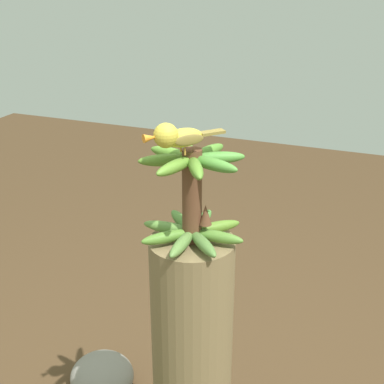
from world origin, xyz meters
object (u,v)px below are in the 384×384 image
object	(u,v)px
banana_tree	(192,373)
perched_bird	(175,137)
banana_bunch	(192,197)
garden_rock	(102,376)

from	to	relation	value
banana_tree	perched_bird	xyz separation A→B (m)	(0.02, 0.06, 0.81)
banana_bunch	garden_rock	bearing A→B (deg)	-26.84
banana_tree	garden_rock	xyz separation A→B (m)	(0.52, -0.26, -0.41)
garden_rock	perched_bird	bearing A→B (deg)	147.17
banana_bunch	garden_rock	size ratio (longest dim) A/B	1.04
banana_tree	banana_bunch	size ratio (longest dim) A/B	3.17
perched_bird	banana_tree	bearing A→B (deg)	-112.82
banana_tree	banana_bunch	world-z (taller)	banana_bunch
banana_bunch	banana_tree	bearing A→B (deg)	-4.19
banana_tree	garden_rock	world-z (taller)	banana_tree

